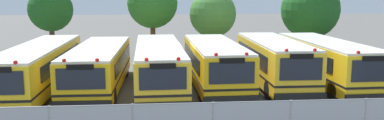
# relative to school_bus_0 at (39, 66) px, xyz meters

# --- Properties ---
(ground_plane) EXTENTS (160.00, 160.00, 0.00)m
(ground_plane) POSITION_rel_school_bus_0_xyz_m (8.11, 0.06, -1.39)
(ground_plane) COLOR #595651
(school_bus_0) EXTENTS (2.53, 11.72, 2.64)m
(school_bus_0) POSITION_rel_school_bus_0_xyz_m (0.00, 0.00, 0.00)
(school_bus_0) COLOR yellow
(school_bus_0) RESTS_ON ground_plane
(school_bus_1) EXTENTS (2.76, 10.38, 2.55)m
(school_bus_1) POSITION_rel_school_bus_0_xyz_m (3.19, 0.18, -0.05)
(school_bus_1) COLOR yellow
(school_bus_1) RESTS_ON ground_plane
(school_bus_2) EXTENTS (2.83, 11.30, 2.62)m
(school_bus_2) POSITION_rel_school_bus_0_xyz_m (6.48, 0.13, -0.01)
(school_bus_2) COLOR yellow
(school_bus_2) RESTS_ON ground_plane
(school_bus_3) EXTENTS (2.81, 9.75, 2.68)m
(school_bus_3) POSITION_rel_school_bus_0_xyz_m (9.64, 0.13, 0.02)
(school_bus_3) COLOR yellow
(school_bus_3) RESTS_ON ground_plane
(school_bus_4) EXTENTS (2.59, 9.37, 2.79)m
(school_bus_4) POSITION_rel_school_bus_0_xyz_m (13.07, 0.19, 0.07)
(school_bus_4) COLOR yellow
(school_bus_4) RESTS_ON ground_plane
(school_bus_5) EXTENTS (2.77, 10.17, 2.72)m
(school_bus_5) POSITION_rel_school_bus_0_xyz_m (16.18, 0.12, 0.04)
(school_bus_5) COLOR yellow
(school_bus_5) RESTS_ON ground_plane
(tree_0) EXTENTS (3.56, 3.56, 5.79)m
(tree_0) POSITION_rel_school_bus_0_xyz_m (-2.26, 11.47, 2.65)
(tree_0) COLOR #4C3823
(tree_0) RESTS_ON ground_plane
(tree_1) EXTENTS (4.04, 4.04, 6.55)m
(tree_1) POSITION_rel_school_bus_0_xyz_m (6.07, 10.59, 3.24)
(tree_1) COLOR #4C3823
(tree_1) RESTS_ON ground_plane
(tree_2) EXTENTS (3.87, 3.87, 5.55)m
(tree_2) POSITION_rel_school_bus_0_xyz_m (11.02, 10.98, 2.16)
(tree_2) COLOR #4C3823
(tree_2) RESTS_ON ground_plane
(tree_3) EXTENTS (4.71, 4.71, 6.34)m
(tree_3) POSITION_rel_school_bus_0_xyz_m (18.97, 9.61, 2.61)
(tree_3) COLOR #4C3823
(tree_3) RESTS_ON ground_plane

